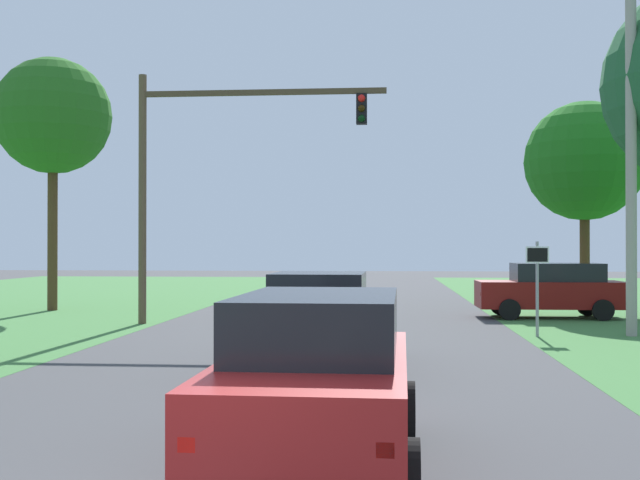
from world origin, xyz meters
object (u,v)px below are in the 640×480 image
at_px(crossing_suv_far, 551,289).
at_px(extra_tree_2, 53,117).
at_px(keep_moving_sign, 537,276).
at_px(pickup_truck_lead, 320,320).
at_px(utility_pole_right, 631,157).
at_px(traffic_light, 206,158).
at_px(extra_tree_1, 585,162).
at_px(red_suv_near, 318,377).

height_order(crossing_suv_far, extra_tree_2, extra_tree_2).
height_order(keep_moving_sign, crossing_suv_far, keep_moving_sign).
relative_size(pickup_truck_lead, utility_pole_right, 0.56).
bearing_deg(traffic_light, extra_tree_1, 26.33).
bearing_deg(utility_pole_right, extra_tree_2, 160.13).
bearing_deg(pickup_truck_lead, extra_tree_1, 59.96).
relative_size(red_suv_near, utility_pole_right, 0.50).
relative_size(crossing_suv_far, utility_pole_right, 0.50).
height_order(utility_pole_right, extra_tree_2, utility_pole_right).
xyz_separation_m(crossing_suv_far, utility_pole_right, (1.01, -5.17, 3.77)).
distance_m(utility_pole_right, extra_tree_1, 8.54).
relative_size(crossing_suv_far, extra_tree_2, 0.51).
distance_m(crossing_suv_far, extra_tree_2, 18.81).
relative_size(pickup_truck_lead, crossing_suv_far, 1.12).
height_order(utility_pole_right, extra_tree_1, utility_pole_right).
distance_m(pickup_truck_lead, crossing_suv_far, 13.34).
distance_m(keep_moving_sign, extra_tree_2, 18.54).
relative_size(keep_moving_sign, extra_tree_2, 0.27).
xyz_separation_m(pickup_truck_lead, extra_tree_1, (8.58, 14.83, 4.53)).
distance_m(keep_moving_sign, extra_tree_1, 10.21).
distance_m(crossing_suv_far, utility_pole_right, 6.48).
distance_m(traffic_light, extra_tree_2, 8.49).
xyz_separation_m(red_suv_near, crossing_suv_far, (6.15, 18.21, -0.03)).
bearing_deg(traffic_light, pickup_truck_lead, -63.86).
bearing_deg(keep_moving_sign, pickup_truck_lead, -130.84).
relative_size(utility_pole_right, extra_tree_1, 1.22).
xyz_separation_m(red_suv_near, pickup_truck_lead, (-0.54, 6.67, -0.01)).
xyz_separation_m(traffic_light, keep_moving_sign, (9.39, -2.49, -3.44)).
relative_size(pickup_truck_lead, traffic_light, 0.70).
height_order(crossing_suv_far, utility_pole_right, utility_pole_right).
distance_m(red_suv_near, keep_moving_sign, 13.54).
relative_size(red_suv_near, extra_tree_1, 0.61).
bearing_deg(red_suv_near, traffic_light, 107.28).
relative_size(pickup_truck_lead, extra_tree_1, 0.69).
bearing_deg(extra_tree_1, traffic_light, -153.67).
bearing_deg(utility_pole_right, extra_tree_1, 84.12).
height_order(traffic_light, extra_tree_1, extra_tree_1).
distance_m(pickup_truck_lead, extra_tree_2, 18.20).
bearing_deg(keep_moving_sign, red_suv_near, -110.17).
distance_m(traffic_light, crossing_suv_far, 12.00).
xyz_separation_m(traffic_light, utility_pole_right, (11.89, -2.15, -0.31)).
bearing_deg(extra_tree_2, crossing_suv_far, -5.14).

